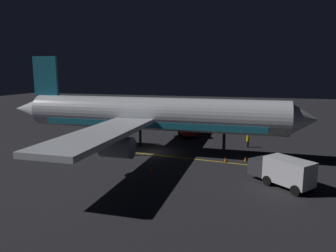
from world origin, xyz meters
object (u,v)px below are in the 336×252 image
at_px(traffic_cone_near_left, 245,159).
at_px(traffic_cone_under_wing, 225,160).
at_px(baggage_truck, 283,172).
at_px(airliner, 148,115).
at_px(catering_truck, 186,128).
at_px(traffic_cone_near_right, 151,169).
at_px(ground_crew_worker, 248,141).

relative_size(traffic_cone_near_left, traffic_cone_under_wing, 1.00).
height_order(baggage_truck, traffic_cone_under_wing, baggage_truck).
relative_size(airliner, traffic_cone_under_wing, 72.18).
bearing_deg(baggage_truck, traffic_cone_under_wing, -137.87).
height_order(catering_truck, traffic_cone_near_right, catering_truck).
relative_size(catering_truck, traffic_cone_near_right, 11.45).
distance_m(catering_truck, traffic_cone_under_wing, 15.09).
bearing_deg(traffic_cone_near_right, traffic_cone_near_left, 124.78).
relative_size(baggage_truck, traffic_cone_near_left, 10.56).
height_order(airliner, traffic_cone_near_right, airliner).
bearing_deg(airliner, baggage_truck, 62.39).
distance_m(baggage_truck, traffic_cone_under_wing, 8.54).
relative_size(airliner, baggage_truck, 6.84).
xyz_separation_m(baggage_truck, ground_crew_worker, (-14.07, -3.41, -0.44)).
bearing_deg(ground_crew_worker, traffic_cone_under_wing, -16.26).
bearing_deg(ground_crew_worker, traffic_cone_near_left, -0.47).
bearing_deg(baggage_truck, airliner, -117.61).
xyz_separation_m(catering_truck, traffic_cone_under_wing, (13.11, 7.42, -0.99)).
bearing_deg(traffic_cone_near_right, ground_crew_worker, 145.12).
height_order(baggage_truck, catering_truck, baggage_truck).
bearing_deg(catering_truck, baggage_truck, 34.05).
height_order(ground_crew_worker, traffic_cone_under_wing, ground_crew_worker).
relative_size(baggage_truck, traffic_cone_under_wing, 10.56).
bearing_deg(traffic_cone_under_wing, traffic_cone_near_right, -51.49).
bearing_deg(traffic_cone_near_left, baggage_truck, 26.04).
relative_size(baggage_truck, ground_crew_worker, 3.34).
relative_size(traffic_cone_near_left, traffic_cone_near_right, 1.00).
distance_m(airliner, catering_truck, 12.03).
bearing_deg(catering_truck, traffic_cone_near_right, 1.02).
height_order(airliner, ground_crew_worker, airliner).
bearing_deg(baggage_truck, traffic_cone_near_left, -153.96).
distance_m(airliner, baggage_truck, 17.99).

